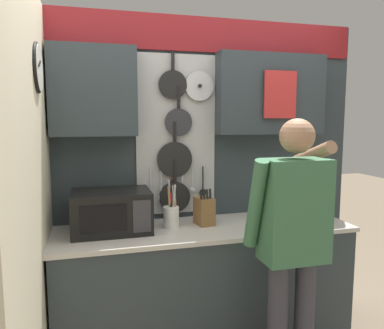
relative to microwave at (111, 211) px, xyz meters
The scene contains 7 objects.
base_cabinet_counter 0.86m from the microwave, ahead, with size 2.06×0.61×0.89m.
back_wall_unit 0.81m from the microwave, 18.90° to the left, with size 2.63×0.23×2.37m.
side_wall 0.64m from the microwave, 132.22° to the right, with size 0.07×1.60×2.37m.
microwave is the anchor object (origin of this frame).
knife_block 0.65m from the microwave, ahead, with size 0.13×0.16×0.26m.
utensil_crock 0.41m from the microwave, ahead, with size 0.11×0.11×0.33m.
person 1.17m from the microwave, 29.48° to the right, with size 0.54×0.63×1.64m.
Camera 1 is at (-0.75, -2.43, 1.64)m, focal length 35.00 mm.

